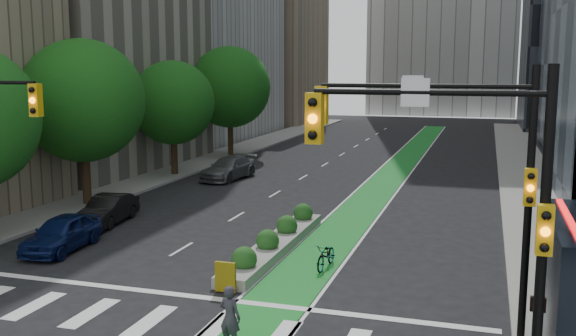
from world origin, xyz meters
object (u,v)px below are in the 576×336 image
Objects in this scene: bicycle at (326,255)px; parked_car_left_mid at (108,210)px; median_planter at (276,241)px; pedestrian_near at (561,269)px; parked_car_left_near at (62,233)px; parked_car_left_far at (228,168)px; cyclist at (230,317)px.

parked_car_left_mid is (-11.44, 3.56, 0.19)m from bicycle.
pedestrian_near reaches higher than median_planter.
bicycle is 0.43× the size of parked_car_left_near.
bicycle is 11.99m from parked_car_left_mid.
parked_car_left_near is 4.52m from parked_car_left_mid.
parked_car_left_far is at bearing 118.97° from median_planter.
parked_car_left_near is at bearing -82.51° from parked_car_left_far.
pedestrian_near is (10.28, -3.00, 0.74)m from median_planter.
cyclist is 15.27m from parked_car_left_mid.
parked_car_left_far reaches higher than parked_car_left_mid.
parked_car_left_far is at bearing -55.15° from cyclist.
median_planter is 8.60m from parked_car_left_near.
parked_car_left_far is (-8.20, 14.81, 0.35)m from median_planter.
cyclist is 25.83m from parked_car_left_far.
parked_car_left_near is 17.38m from parked_car_left_far.
parked_car_left_near is (-9.93, 6.47, -0.14)m from cyclist.
cyclist is at bearing -91.47° from bicycle.
parked_car_left_far is (0.75, 12.93, 0.05)m from parked_car_left_mid.
parked_car_left_far reaches higher than parked_car_left_near.
median_planter is 9.21m from cyclist.
pedestrian_near is at bearing -16.28° from median_planter.
median_planter is 2.06× the size of parked_car_left_far.
cyclist is 0.41× the size of parked_car_left_near.
parked_car_left_near reaches higher than median_planter.
parked_car_left_mid is (-10.68, 10.92, -0.18)m from cyclist.
parked_car_left_near is 1.03× the size of parked_car_left_mid.
pedestrian_near is (18.48, -17.81, 0.39)m from parked_car_left_far.
parked_car_left_mid reaches higher than bicycle.
parked_car_left_mid is at bearing 52.28° from pedestrian_near.
parked_car_left_far is at bearing 85.02° from parked_car_left_near.
parked_car_left_near is at bearing -162.60° from median_planter.
median_planter is at bearing 50.24° from pedestrian_near.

